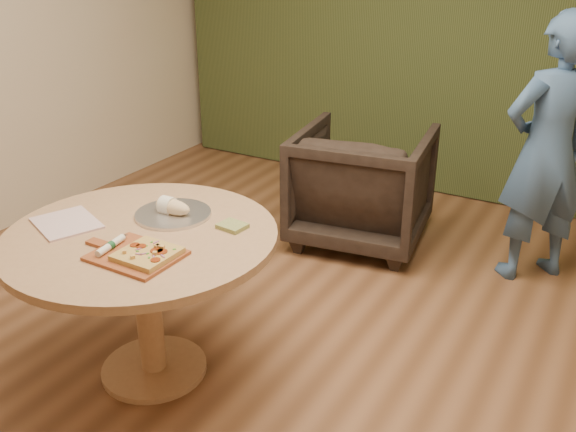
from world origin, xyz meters
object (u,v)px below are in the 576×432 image
(cutlery_roll, at_px, (111,245))
(person_standing, at_px, (547,152))
(pizza_paddle, at_px, (134,255))
(flatbread_pizza, at_px, (148,254))
(pedestal_table, at_px, (143,261))
(bread_roll, at_px, (171,207))
(serving_tray, at_px, (173,214))
(armchair, at_px, (362,180))

(cutlery_roll, bearing_deg, person_standing, 49.73)
(pizza_paddle, relative_size, flatbread_pizza, 2.00)
(pedestal_table, bearing_deg, bread_roll, 91.15)
(flatbread_pizza, distance_m, serving_tray, 0.44)
(cutlery_roll, xyz_separation_m, bread_roll, (-0.02, 0.42, 0.01))
(pizza_paddle, relative_size, serving_tray, 1.26)
(armchair, bearing_deg, bread_roll, 72.09)
(flatbread_pizza, relative_size, serving_tray, 0.63)
(bread_roll, bearing_deg, cutlery_roll, -86.81)
(armchair, distance_m, person_standing, 1.17)
(pedestal_table, xyz_separation_m, flatbread_pizza, (0.20, -0.18, 0.17))
(pedestal_table, bearing_deg, serving_tray, 88.86)
(pizza_paddle, bearing_deg, person_standing, 60.35)
(cutlery_roll, height_order, serving_tray, cutlery_roll)
(serving_tray, relative_size, armchair, 0.41)
(serving_tray, distance_m, bread_roll, 0.04)
(pedestal_table, relative_size, armchair, 1.39)
(serving_tray, bearing_deg, bread_roll, 180.00)
(serving_tray, bearing_deg, cutlery_roll, -88.02)
(pedestal_table, relative_size, cutlery_roll, 6.12)
(serving_tray, bearing_deg, pizza_paddle, -72.47)
(serving_tray, bearing_deg, armchair, 80.80)
(pedestal_table, xyz_separation_m, armchair, (0.27, 1.85, -0.17))
(cutlery_roll, distance_m, serving_tray, 0.42)
(cutlery_roll, relative_size, person_standing, 0.12)
(cutlery_roll, bearing_deg, flatbread_pizza, 0.03)
(flatbread_pizza, height_order, cutlery_roll, flatbread_pizza)
(pizza_paddle, xyz_separation_m, serving_tray, (-0.13, 0.40, -0.00))
(pizza_paddle, distance_m, bread_roll, 0.43)
(armchair, bearing_deg, serving_tray, 72.39)
(pedestal_table, xyz_separation_m, bread_roll, (-0.00, 0.22, 0.18))
(bread_roll, bearing_deg, flatbread_pizza, -62.95)
(pedestal_table, height_order, cutlery_roll, cutlery_roll)
(flatbread_pizza, relative_size, person_standing, 0.14)
(pizza_paddle, distance_m, person_standing, 2.45)
(pizza_paddle, bearing_deg, bread_roll, 109.58)
(serving_tray, height_order, armchair, armchair)
(flatbread_pizza, height_order, person_standing, person_standing)
(serving_tray, distance_m, armchair, 1.68)
(person_standing, bearing_deg, bread_roll, 6.22)
(flatbread_pizza, bearing_deg, bread_roll, 117.05)
(serving_tray, xyz_separation_m, person_standing, (1.38, 1.71, 0.04))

